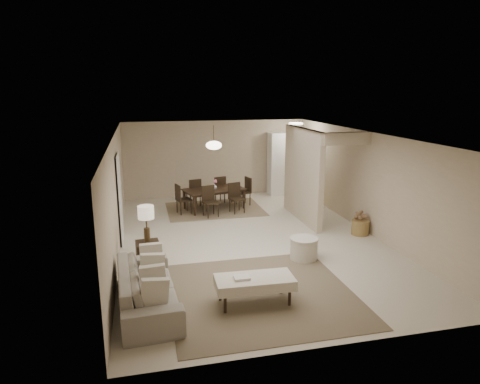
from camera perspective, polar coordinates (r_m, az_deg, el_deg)
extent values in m
plane|color=beige|center=(10.31, 1.28, -6.31)|extent=(9.00, 9.00, 0.00)
plane|color=white|center=(9.75, 1.36, 7.64)|extent=(9.00, 9.00, 0.00)
plane|color=#BBA98D|center=(14.27, -3.24, 4.48)|extent=(6.00, 0.00, 6.00)
plane|color=#BBA98D|center=(9.66, -16.16, -0.49)|extent=(0.00, 9.00, 9.00)
plane|color=#BBA98D|center=(11.08, 16.51, 1.26)|extent=(0.00, 9.00, 9.00)
cube|color=#BBA98D|center=(11.67, 8.35, 2.29)|extent=(0.15, 2.50, 2.50)
cube|color=black|center=(10.30, -15.77, -0.92)|extent=(0.04, 0.90, 2.04)
cube|color=white|center=(14.56, 6.17, 3.81)|extent=(1.20, 0.55, 2.10)
cylinder|color=white|center=(13.49, 7.47, 9.03)|extent=(0.44, 0.44, 0.05)
cube|color=brown|center=(7.74, 2.80, -13.36)|extent=(3.20, 3.20, 0.01)
imported|color=gray|center=(7.35, -12.24, -12.37)|extent=(2.35, 1.03, 0.67)
cube|color=beige|center=(7.27, 1.95, -11.94)|extent=(1.33, 0.65, 0.17)
cylinder|color=black|center=(7.07, -2.00, -14.83)|extent=(0.05, 0.05, 0.29)
cylinder|color=black|center=(7.34, 6.63, -13.81)|extent=(0.05, 0.05, 0.29)
cylinder|color=black|center=(7.45, -2.67, -13.27)|extent=(0.05, 0.05, 0.29)
cylinder|color=black|center=(7.70, 5.51, -12.38)|extent=(0.05, 0.05, 0.29)
cube|color=black|center=(8.95, -12.16, -8.08)|extent=(0.49, 0.49, 0.50)
cylinder|color=#49361F|center=(8.81, -12.29, -5.65)|extent=(0.12, 0.12, 0.30)
cylinder|color=#49361F|center=(8.73, -12.38, -3.92)|extent=(0.03, 0.03, 0.26)
cylinder|color=beige|center=(8.67, -12.45, -2.65)|extent=(0.32, 0.32, 0.26)
cylinder|color=beige|center=(9.19, 8.51, -7.48)|extent=(0.60, 0.60, 0.46)
cylinder|color=olive|center=(11.00, 15.73, -4.56)|extent=(0.56, 0.56, 0.36)
cube|color=#78634A|center=(12.82, -3.39, -2.28)|extent=(2.80, 2.10, 0.01)
imported|color=black|center=(12.75, -3.41, -0.97)|extent=(1.95, 1.40, 0.62)
imported|color=white|center=(12.65, -3.44, 0.75)|extent=(0.16, 0.16, 0.17)
cube|color=gold|center=(13.23, 9.08, -1.94)|extent=(0.90, 0.61, 0.01)
cylinder|color=#49361F|center=(12.40, -3.54, 7.74)|extent=(0.02, 0.02, 0.50)
ellipsoid|color=#FFEAC6|center=(12.44, -3.52, 6.23)|extent=(0.46, 0.46, 0.25)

